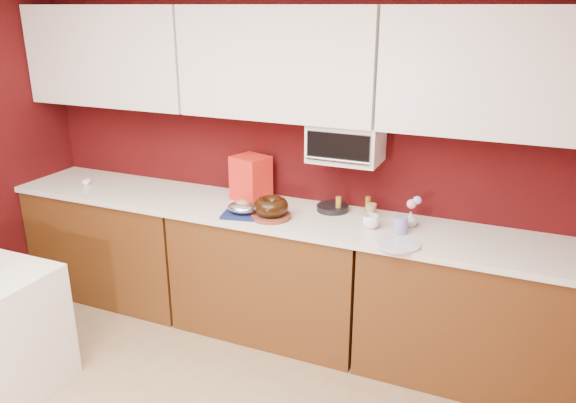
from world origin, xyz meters
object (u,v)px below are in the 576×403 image
Objects in this scene: pandoro_box at (251,178)px; blue_jar at (400,225)px; foil_ham_nest at (242,207)px; toaster_oven at (346,142)px; coffee_mug at (371,220)px; flower_vase at (410,218)px; bundt_cake at (271,206)px.

pandoro_box is 1.13m from blue_jar.
pandoro_box is at bearing 106.90° from foil_ham_nest.
toaster_oven reaches higher than pandoro_box.
flower_vase is at bearing 29.63° from coffee_mug.
coffee_mug is (0.63, 0.09, -0.03)m from bundt_cake.
foil_ham_nest is at bearing -166.92° from flower_vase.
pandoro_box is at bearing 168.09° from coffee_mug.
coffee_mug is 0.25m from flower_vase.
toaster_oven reaches higher than blue_jar.
toaster_oven is 2.28× the size of foil_ham_nest.
foil_ham_nest is at bearing -151.39° from toaster_oven.
blue_jar is at bearing -26.36° from toaster_oven.
bundt_cake reaches higher than foil_ham_nest.
bundt_cake is at bearing -174.47° from blue_jar.
coffee_mug reaches higher than foil_ham_nest.
flower_vase reaches higher than blue_jar.
bundt_cake is 2.23× the size of coffee_mug.
coffee_mug is (0.24, -0.20, -0.42)m from toaster_oven.
foil_ham_nest is at bearing -170.83° from bundt_cake.
bundt_cake is at bearing -143.82° from toaster_oven.
blue_jar reaches higher than coffee_mug.
foil_ham_nest is 1.02m from blue_jar.
toaster_oven is at bearing 153.64° from blue_jar.
blue_jar is at bearing -103.37° from flower_vase.
flower_vase is (0.46, -0.08, -0.42)m from toaster_oven.
blue_jar is (1.11, -0.20, -0.10)m from pandoro_box.
pandoro_box reaches higher than blue_jar.
foil_ham_nest is at bearing -56.60° from pandoro_box.
flower_vase is (0.85, 0.21, -0.03)m from bundt_cake.
bundt_cake is 2.17× the size of blue_jar.
coffee_mug is at bearing 7.92° from bundt_cake.
blue_jar is at bearing 6.22° from foil_ham_nest.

